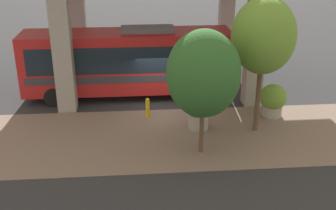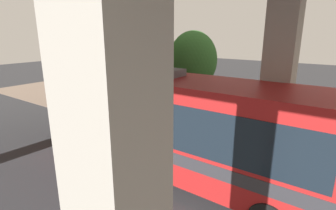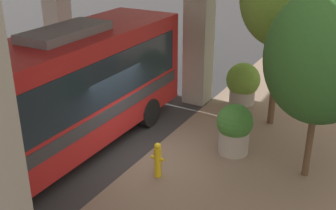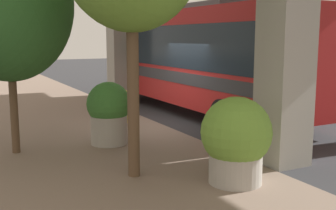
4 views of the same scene
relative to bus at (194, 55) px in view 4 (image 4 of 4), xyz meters
name	(u,v)px [view 4 (image 4 of 4)]	position (x,y,z in m)	size (l,w,h in m)	color
ground_plane	(162,125)	(-2.13, -1.67, -2.07)	(80.00, 80.00, 0.00)	#2D2D30
sidewalk_strip	(66,135)	(-5.13, -1.67, -2.06)	(6.00, 40.00, 0.02)	#7A6656
bus	(194,55)	(0.00, 0.00, 0.00)	(2.60, 11.03, 3.82)	#B21E1E
fire_hydrant	(125,107)	(-3.05, -0.92, -1.53)	(0.41, 0.20, 1.05)	gold
planter_front	(236,140)	(-3.28, -7.04, -1.23)	(1.31, 1.31, 1.64)	#9E998E
planter_middle	(109,112)	(-4.39, -3.21, -1.24)	(1.10, 1.10, 1.60)	#9E998E
street_tree_far	(8,4)	(-6.61, -2.99, 1.36)	(2.90, 2.90, 5.17)	brown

